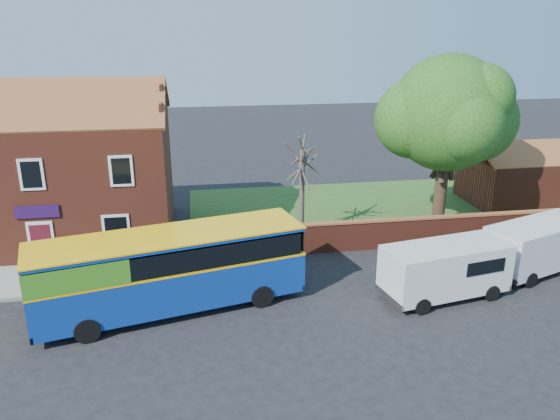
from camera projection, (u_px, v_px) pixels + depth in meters
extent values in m
plane|color=black|center=(193.00, 336.00, 20.57)|extent=(120.00, 120.00, 0.00)
cube|color=gray|center=(36.00, 281.00, 24.86)|extent=(18.00, 3.50, 0.12)
cube|color=slate|center=(25.00, 298.00, 23.22)|extent=(18.00, 0.15, 0.14)
cube|color=#426B28|center=(397.00, 208.00, 34.67)|extent=(26.00, 12.00, 0.04)
cube|color=maroon|center=(55.00, 179.00, 29.19)|extent=(12.00, 8.00, 6.50)
cube|color=brown|center=(34.00, 105.00, 25.94)|extent=(12.30, 4.08, 2.16)
cube|color=brown|center=(53.00, 94.00, 29.67)|extent=(12.30, 4.08, 2.16)
cube|color=black|center=(31.00, 175.00, 24.99)|extent=(1.10, 0.06, 1.50)
cube|color=#4C0F19|center=(42.00, 245.00, 26.10)|extent=(0.95, 0.04, 2.10)
cube|color=silver|center=(42.00, 244.00, 26.11)|extent=(1.20, 0.06, 2.30)
cube|color=#270D3D|center=(37.00, 212.00, 25.54)|extent=(2.00, 0.06, 0.60)
cube|color=maroon|center=(439.00, 231.00, 28.84)|extent=(22.00, 0.30, 1.50)
cube|color=brown|center=(440.00, 217.00, 28.58)|extent=(22.00, 0.38, 0.10)
cube|color=maroon|center=(530.00, 180.00, 35.56)|extent=(8.00, 5.00, 3.00)
cube|color=brown|center=(547.00, 153.00, 33.73)|extent=(8.20, 2.56, 1.24)
cube|color=brown|center=(523.00, 145.00, 36.06)|extent=(8.20, 2.56, 1.24)
cube|color=navy|center=(172.00, 282.00, 22.15)|extent=(11.06, 5.12, 1.71)
cube|color=#F0B00C|center=(170.00, 262.00, 21.87)|extent=(11.09, 5.14, 0.10)
cube|color=black|center=(169.00, 251.00, 21.70)|extent=(10.65, 5.04, 0.85)
cube|color=#418D1E|center=(75.00, 265.00, 20.41)|extent=(4.18, 3.50, 0.91)
cube|color=navy|center=(168.00, 237.00, 21.52)|extent=(11.06, 5.12, 0.14)
cube|color=#F0B00C|center=(168.00, 235.00, 21.49)|extent=(11.11, 5.17, 0.06)
cylinder|color=black|center=(87.00, 330.00, 20.03)|extent=(1.00, 0.50, 0.97)
cylinder|color=black|center=(82.00, 300.00, 22.23)|extent=(1.00, 0.50, 0.97)
cylinder|color=black|center=(262.00, 296.00, 22.54)|extent=(1.00, 0.50, 0.97)
cylinder|color=black|center=(242.00, 272.00, 24.75)|extent=(1.00, 0.50, 0.97)
cube|color=silver|center=(445.00, 268.00, 23.12)|extent=(5.66, 3.09, 2.04)
cube|color=black|center=(492.00, 253.00, 23.79)|extent=(0.41, 1.81, 0.80)
cube|color=black|center=(493.00, 278.00, 24.26)|extent=(0.49, 2.13, 0.26)
cylinder|color=black|center=(422.00, 306.00, 21.99)|extent=(0.74, 0.35, 0.71)
cylinder|color=black|center=(396.00, 285.00, 23.79)|extent=(0.74, 0.35, 0.71)
cylinder|color=black|center=(491.00, 293.00, 23.09)|extent=(0.74, 0.35, 0.71)
cylinder|color=black|center=(461.00, 273.00, 24.89)|extent=(0.74, 0.35, 0.71)
cube|color=silver|center=(539.00, 244.00, 25.57)|extent=(5.82, 3.88, 2.06)
cylinder|color=black|center=(530.00, 280.00, 24.25)|extent=(0.75, 0.45, 0.71)
cylinder|color=black|center=(493.00, 263.00, 25.94)|extent=(0.75, 0.45, 0.71)
cylinder|color=black|center=(541.00, 249.00, 27.54)|extent=(0.75, 0.45, 0.71)
cylinder|color=black|center=(440.00, 194.00, 30.88)|extent=(0.70, 0.70, 4.03)
sphere|color=#427F27|center=(448.00, 113.00, 29.40)|extent=(6.31, 6.31, 6.31)
sphere|color=#427F27|center=(476.00, 121.00, 30.18)|extent=(4.56, 4.56, 4.56)
sphere|color=#427F27|center=(415.00, 119.00, 29.75)|extent=(4.38, 4.38, 4.38)
cylinder|color=#4C4238|center=(302.00, 195.00, 29.25)|extent=(0.28, 0.28, 4.92)
cylinder|color=#4C4238|center=(302.00, 163.00, 28.67)|extent=(0.29, 2.40, 1.93)
cylinder|color=#4C4238|center=(302.00, 166.00, 28.73)|extent=(1.25, 1.77, 1.77)
cylinder|color=#4C4238|center=(302.00, 159.00, 28.62)|extent=(2.02, 0.92, 1.96)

